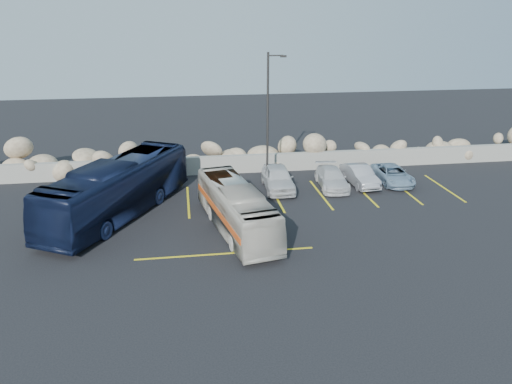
{
  "coord_description": "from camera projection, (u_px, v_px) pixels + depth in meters",
  "views": [
    {
      "loc": [
        -2.63,
        -19.8,
        10.21
      ],
      "look_at": [
        0.96,
        4.0,
        1.47
      ],
      "focal_mm": 35.0,
      "sensor_mm": 36.0,
      "label": 1
    }
  ],
  "objects": [
    {
      "name": "riprap_pile",
      "position": [
        222.0,
        150.0,
        34.08
      ],
      "size": [
        54.0,
        2.8,
        2.6
      ],
      "primitive_type": null,
      "color": "#998164",
      "rests_on": "ground"
    },
    {
      "name": "ground",
      "position": [
        248.0,
        254.0,
        22.25
      ],
      "size": [
        90.0,
        90.0,
        0.0
      ],
      "primitive_type": "plane",
      "color": "black",
      "rests_on": "ground"
    },
    {
      "name": "vintage_bus",
      "position": [
        236.0,
        208.0,
        24.37
      ],
      "size": [
        3.47,
        8.5,
        2.31
      ],
      "primitive_type": "imported",
      "rotation": [
        0.0,
        0.0,
        0.19
      ],
      "color": "beige",
      "rests_on": "ground"
    },
    {
      "name": "car_d",
      "position": [
        392.0,
        174.0,
        31.37
      ],
      "size": [
        1.82,
        3.91,
        1.08
      ],
      "primitive_type": "imported",
      "rotation": [
        0.0,
        0.0,
        -0.0
      ],
      "color": "#7B97AF",
      "rests_on": "ground"
    },
    {
      "name": "car_b",
      "position": [
        360.0,
        175.0,
        30.97
      ],
      "size": [
        1.58,
        3.77,
        1.21
      ],
      "primitive_type": "imported",
      "rotation": [
        0.0,
        0.0,
        0.08
      ],
      "color": "#A2A2A7",
      "rests_on": "ground"
    },
    {
      "name": "lamppost",
      "position": [
        269.0,
        116.0,
        29.97
      ],
      "size": [
        1.14,
        0.18,
        8.0
      ],
      "color": "#2F2C2A",
      "rests_on": "ground"
    },
    {
      "name": "seawall",
      "position": [
        224.0,
        164.0,
        33.2
      ],
      "size": [
        60.0,
        0.4,
        1.2
      ],
      "primitive_type": "cube",
      "color": "gray",
      "rests_on": "ground"
    },
    {
      "name": "tour_coach",
      "position": [
        118.0,
        188.0,
        26.05
      ],
      "size": [
        7.33,
        10.6,
        2.98
      ],
      "primitive_type": "imported",
      "rotation": [
        0.0,
        0.0,
        -0.5
      ],
      "color": "black",
      "rests_on": "ground"
    },
    {
      "name": "parking_lines",
      "position": [
        316.0,
        204.0,
        28.08
      ],
      "size": [
        18.16,
        9.36,
        0.01
      ],
      "color": "yellow",
      "rests_on": "ground"
    },
    {
      "name": "car_c",
      "position": [
        332.0,
        178.0,
        30.55
      ],
      "size": [
        1.9,
        4.06,
        1.15
      ],
      "primitive_type": "imported",
      "rotation": [
        0.0,
        0.0,
        -0.08
      ],
      "color": "silver",
      "rests_on": "ground"
    },
    {
      "name": "car_a",
      "position": [
        278.0,
        178.0,
        30.13
      ],
      "size": [
        1.81,
        4.26,
        1.43
      ],
      "primitive_type": "imported",
      "rotation": [
        0.0,
        0.0,
        -0.03
      ],
      "color": "silver",
      "rests_on": "ground"
    }
  ]
}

